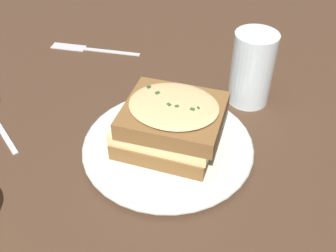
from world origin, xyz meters
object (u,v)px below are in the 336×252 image
object	(u,v)px
sandwich	(169,124)
water_glass	(252,69)
dinner_plate	(168,146)
fork	(85,48)

from	to	relation	value
sandwich	water_glass	distance (m)	0.18
dinner_plate	sandwich	size ratio (longest dim) A/B	1.38
dinner_plate	fork	size ratio (longest dim) A/B	1.60
sandwich	fork	xyz separation A→B (m)	(0.33, 0.02, -0.05)
water_glass	fork	bearing A→B (deg)	33.86
dinner_plate	water_glass	xyz separation A→B (m)	(0.05, -0.17, 0.05)
dinner_plate	sandwich	distance (m)	0.04
sandwich	water_glass	size ratio (longest dim) A/B	1.46
sandwich	dinner_plate	bearing A→B (deg)	20.16
sandwich	fork	bearing A→B (deg)	2.87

